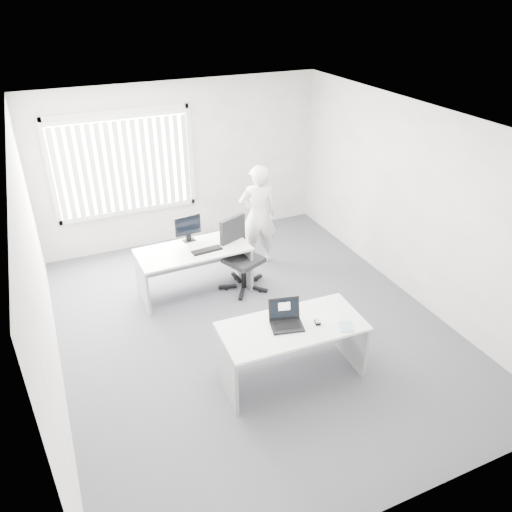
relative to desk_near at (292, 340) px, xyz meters
name	(u,v)px	position (x,y,z in m)	size (l,w,h in m)	color
ground	(252,326)	(-0.03, 1.09, -0.54)	(6.00, 6.00, 0.00)	#5B5A63
wall_back	(182,164)	(-0.03, 4.09, 0.86)	(5.00, 0.02, 2.80)	silver
wall_front	(408,397)	(-0.03, -1.91, 0.86)	(5.00, 0.02, 2.80)	silver
wall_left	(38,279)	(-2.53, 1.09, 0.86)	(0.02, 6.00, 2.80)	silver
wall_right	(412,203)	(2.47, 1.09, 0.86)	(0.02, 6.00, 2.80)	silver
ceiling	(251,123)	(-0.03, 1.09, 2.26)	(5.00, 6.00, 0.02)	white
window	(124,164)	(-1.03, 4.05, 1.01)	(2.32, 0.06, 1.76)	silver
blinds	(124,167)	(-1.03, 3.99, 0.98)	(2.20, 0.10, 1.50)	white
desk_near	(292,340)	(0.00, 0.00, 0.00)	(1.69, 0.84, 0.75)	white
desk_far	(194,261)	(-0.47, 2.24, -0.01)	(1.65, 0.81, 0.74)	white
office_chair	(241,267)	(0.23, 2.09, -0.19)	(0.84, 0.84, 1.12)	black
person	(258,215)	(0.79, 2.71, 0.31)	(0.62, 0.41, 1.71)	silver
laptop	(287,317)	(-0.07, 0.00, 0.35)	(0.36, 0.32, 0.28)	black
paper_sheet	(326,319)	(0.42, -0.05, 0.21)	(0.33, 0.23, 0.00)	white
mouse	(317,322)	(0.28, -0.08, 0.23)	(0.06, 0.10, 0.04)	#B4B4B6
booklet	(346,326)	(0.54, -0.27, 0.22)	(0.15, 0.21, 0.01)	white
keyboard	(207,250)	(-0.30, 2.10, 0.21)	(0.45, 0.15, 0.02)	black
monitor	(188,229)	(-0.44, 2.52, 0.40)	(0.40, 0.12, 0.40)	black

